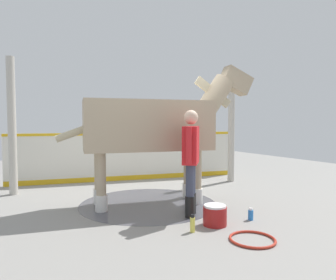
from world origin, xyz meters
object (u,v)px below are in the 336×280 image
bottle_spray (251,214)px  hose_coil (252,239)px  bottle_shampoo (192,224)px  wash_bucket (215,215)px  horse (155,126)px  handler (191,155)px

bottle_spray → hose_coil: bearing=-41.8°
bottle_shampoo → hose_coil: 0.78m
wash_bucket → bottle_shampoo: (0.08, -0.43, -0.03)m
horse → bottle_shampoo: (1.56, -0.20, -1.28)m
bottle_spray → hose_coil: bottle_spray is taller
wash_bucket → bottle_shampoo: bearing=-79.0°
horse → bottle_spray: horse is taller
horse → bottle_shampoo: 2.03m
horse → bottle_shampoo: size_ratio=15.00×
bottle_shampoo → handler: bearing=149.5°
horse → handler: 1.03m
bottle_shampoo → horse: bearing=172.5°
horse → wash_bucket: horse is taller
wash_bucket → hose_coil: (0.68, 0.06, -0.13)m
handler → bottle_shampoo: 1.12m
handler → wash_bucket: size_ratio=4.91×
bottle_shampoo → bottle_spray: 1.04m
horse → hose_coil: 2.57m
bottle_spray → wash_bucket: bearing=-95.9°
horse → bottle_shampoo: bearing=-86.0°
horse → wash_bucket: (1.47, 0.23, -1.25)m
handler → bottle_shampoo: (0.64, -0.38, -0.84)m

